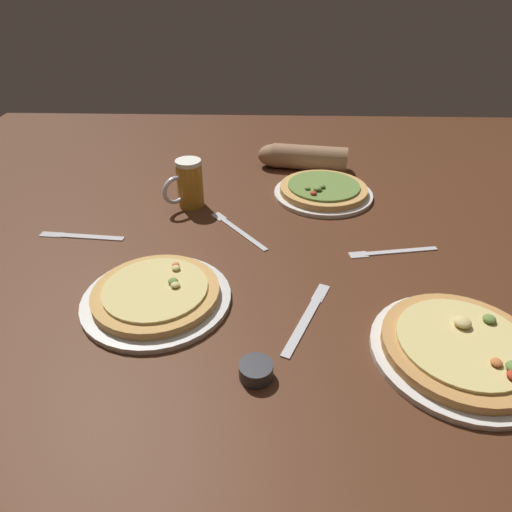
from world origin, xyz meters
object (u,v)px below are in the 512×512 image
(knife_spare, at_px, (307,317))
(beer_mug_dark, at_px, (188,184))
(pizza_plate_near, at_px, (156,295))
(knife_right, at_px, (81,236))
(pizza_plate_far, at_px, (323,191))
(fork_spare, at_px, (237,229))
(pizza_plate_side, at_px, (461,348))
(ramekin_sauce, at_px, (256,371))
(fork_left, at_px, (391,251))
(diner_arm, at_px, (300,157))

(knife_spare, bearing_deg, beer_mug_dark, 122.84)
(pizza_plate_near, bearing_deg, knife_right, 135.18)
(pizza_plate_far, distance_m, fork_spare, 0.32)
(pizza_plate_side, distance_m, ramekin_sauce, 0.37)
(fork_left, distance_m, knife_spare, 0.33)
(beer_mug_dark, height_order, fork_spare, beer_mug_dark)
(pizza_plate_side, bearing_deg, knife_right, 155.11)
(fork_spare, distance_m, diner_arm, 0.46)
(pizza_plate_far, bearing_deg, ramekin_sauce, -104.19)
(pizza_plate_near, bearing_deg, pizza_plate_far, 52.68)
(pizza_plate_side, xyz_separation_m, beer_mug_dark, (-0.57, 0.56, 0.05))
(knife_right, relative_size, fork_spare, 1.12)
(pizza_plate_side, height_order, knife_spare, pizza_plate_side)
(ramekin_sauce, relative_size, diner_arm, 0.19)
(beer_mug_dark, xyz_separation_m, fork_spare, (0.14, -0.14, -0.06))
(pizza_plate_far, height_order, pizza_plate_side, pizza_plate_side)
(pizza_plate_side, distance_m, diner_arm, 0.89)
(pizza_plate_near, xyz_separation_m, fork_left, (0.52, 0.20, -0.01))
(pizza_plate_far, relative_size, beer_mug_dark, 2.16)
(fork_left, distance_m, diner_arm, 0.56)
(pizza_plate_side, bearing_deg, diner_arm, 106.00)
(ramekin_sauce, relative_size, knife_right, 0.26)
(knife_right, distance_m, diner_arm, 0.75)
(pizza_plate_far, relative_size, ramekin_sauce, 5.03)
(fork_left, bearing_deg, pizza_plate_near, -158.98)
(fork_left, xyz_separation_m, knife_right, (-0.77, 0.05, 0.00))
(pizza_plate_side, relative_size, beer_mug_dark, 2.30)
(pizza_plate_far, xyz_separation_m, diner_arm, (-0.06, 0.21, 0.02))
(pizza_plate_near, relative_size, fork_left, 1.39)
(fork_spare, bearing_deg, diner_arm, 66.85)
(knife_spare, height_order, diner_arm, diner_arm)
(fork_spare, bearing_deg, pizza_plate_near, -116.17)
(pizza_plate_near, height_order, beer_mug_dark, beer_mug_dark)
(ramekin_sauce, xyz_separation_m, diner_arm, (0.12, 0.91, 0.03))
(pizza_plate_near, height_order, pizza_plate_side, pizza_plate_side)
(pizza_plate_far, height_order, beer_mug_dark, beer_mug_dark)
(pizza_plate_far, relative_size, fork_spare, 1.48)
(pizza_plate_far, height_order, knife_right, pizza_plate_far)
(knife_spare, bearing_deg, diner_arm, 88.47)
(knife_right, bearing_deg, pizza_plate_near, -44.82)
(knife_right, bearing_deg, beer_mug_dark, 35.99)
(ramekin_sauce, relative_size, fork_left, 0.26)
(diner_arm, bearing_deg, pizza_plate_side, -74.00)
(pizza_plate_far, relative_size, pizza_plate_side, 0.94)
(beer_mug_dark, xyz_separation_m, diner_arm, (0.33, 0.29, -0.03))
(pizza_plate_far, bearing_deg, pizza_plate_near, -127.32)
(knife_right, height_order, fork_spare, same)
(diner_arm, bearing_deg, pizza_plate_far, -73.82)
(pizza_plate_near, distance_m, pizza_plate_side, 0.59)
(pizza_plate_side, bearing_deg, pizza_plate_near, 166.98)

